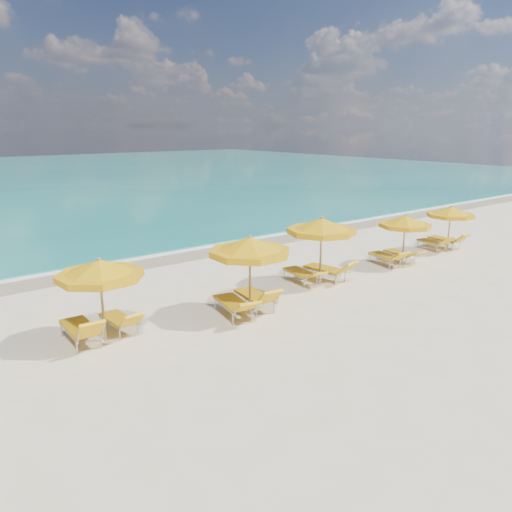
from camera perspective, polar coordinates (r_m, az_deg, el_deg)
ground_plane at (r=16.23m, az=3.27°, el=-5.16°), size 120.00×120.00×0.00m
wet_sand_band at (r=22.09m, az=-9.45°, el=0.05°), size 120.00×2.60×0.01m
foam_line at (r=22.78m, az=-10.41°, el=0.45°), size 120.00×1.20×0.03m
whitecap_far at (r=40.19m, az=-10.84°, el=6.54°), size 18.00×0.30×0.05m
umbrella_1 at (r=13.30m, az=-17.45°, el=-1.56°), size 2.81×2.81×2.27m
umbrella_2 at (r=14.46m, az=-0.71°, el=1.03°), size 3.15×3.15×2.45m
umbrella_3 at (r=17.51m, az=7.50°, el=3.36°), size 2.54×2.54×2.47m
umbrella_4 at (r=20.73m, az=16.68°, el=3.73°), size 2.09×2.09×2.10m
umbrella_5 at (r=23.87m, az=21.36°, el=4.68°), size 2.68×2.68×2.08m
lounger_1_left at (r=13.89m, az=-19.37°, el=-8.43°), size 0.73×1.96×0.96m
lounger_1_right at (r=14.32m, az=-15.32°, el=-7.54°), size 0.67×1.73×0.82m
lounger_2_left at (r=14.88m, az=-2.57°, el=-6.03°), size 1.06×2.13×0.86m
lounger_2_right at (r=15.46m, az=-0.10°, el=-5.19°), size 0.94×2.03×0.94m
lounger_3_left at (r=18.03m, az=5.19°, el=-2.40°), size 0.87×2.01×0.71m
lounger_3_right at (r=18.47m, az=8.03°, el=-2.00°), size 0.96×2.07×0.92m
lounger_4_left at (r=20.90m, az=14.58°, el=-0.43°), size 0.95×1.93×0.81m
lounger_4_right at (r=21.67m, az=16.16°, el=-0.05°), size 0.67×1.81×0.67m
lounger_5_left at (r=24.14m, az=19.48°, el=1.17°), size 0.89×1.80×0.79m
lounger_5_right at (r=24.81m, az=20.80°, el=1.44°), size 0.67×1.87×0.85m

